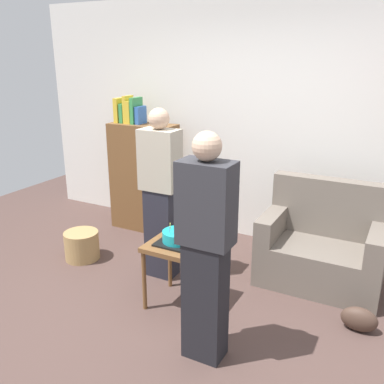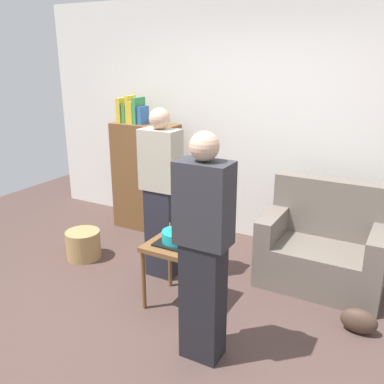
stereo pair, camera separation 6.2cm
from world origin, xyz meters
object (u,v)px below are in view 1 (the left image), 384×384
(person_blowing_candles, at_px, (161,194))
(birthday_cake, at_px, (178,237))
(bookshelf, at_px, (144,175))
(side_table, at_px, (178,252))
(wicker_basket, at_px, (82,245))
(couch, at_px, (322,248))
(person_holding_cake, at_px, (206,250))
(handbag, at_px, (359,319))

(person_blowing_candles, bearing_deg, birthday_cake, -40.75)
(bookshelf, xyz_separation_m, side_table, (1.22, -1.30, -0.19))
(birthday_cake, xyz_separation_m, person_blowing_candles, (-0.40, 0.38, 0.21))
(side_table, relative_size, wicker_basket, 1.60)
(couch, xyz_separation_m, wicker_basket, (-2.33, -0.72, -0.19))
(birthday_cake, height_order, person_blowing_candles, person_blowing_candles)
(person_holding_cake, bearing_deg, person_blowing_candles, -15.43)
(side_table, bearing_deg, person_blowing_candles, 136.62)
(bookshelf, relative_size, person_blowing_candles, 0.99)
(wicker_basket, bearing_deg, bookshelf, 84.16)
(bookshelf, distance_m, handbag, 2.89)
(couch, relative_size, wicker_basket, 3.06)
(bookshelf, bearing_deg, wicker_basket, -95.84)
(side_table, height_order, birthday_cake, birthday_cake)
(couch, xyz_separation_m, bookshelf, (-2.22, 0.32, 0.34))
(birthday_cake, height_order, person_holding_cake, person_holding_cake)
(bookshelf, height_order, person_holding_cake, person_holding_cake)
(wicker_basket, bearing_deg, side_table, -11.15)
(couch, height_order, person_holding_cake, person_holding_cake)
(bookshelf, distance_m, person_blowing_candles, 1.25)
(bookshelf, relative_size, birthday_cake, 5.05)
(bookshelf, xyz_separation_m, person_blowing_candles, (0.82, -0.92, 0.15))
(bookshelf, distance_m, wicker_basket, 1.17)
(side_table, height_order, person_holding_cake, person_holding_cake)
(person_blowing_candles, bearing_deg, bookshelf, 134.27)
(wicker_basket, bearing_deg, couch, 17.07)
(couch, bearing_deg, person_blowing_candles, -156.77)
(person_blowing_candles, relative_size, handbag, 5.82)
(couch, height_order, birthday_cake, couch)
(handbag, bearing_deg, person_holding_cake, -139.35)
(couch, height_order, person_blowing_candles, person_blowing_candles)
(side_table, bearing_deg, handbag, 12.70)
(handbag, bearing_deg, bookshelf, 159.88)
(birthday_cake, bearing_deg, bookshelf, 133.17)
(bookshelf, bearing_deg, couch, -8.28)
(birthday_cake, relative_size, person_holding_cake, 0.20)
(couch, bearing_deg, person_holding_cake, -109.16)
(side_table, distance_m, person_blowing_candles, 0.65)
(side_table, relative_size, birthday_cake, 1.80)
(birthday_cake, distance_m, person_blowing_candles, 0.58)
(handbag, bearing_deg, wicker_basket, -178.68)
(couch, xyz_separation_m, person_holding_cake, (-0.51, -1.46, 0.49))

